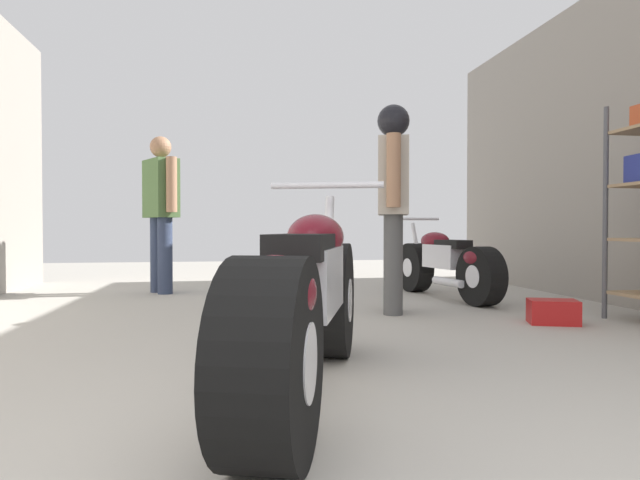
# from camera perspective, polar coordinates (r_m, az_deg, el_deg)

# --- Properties ---
(ground_plane) EXTENTS (16.48, 16.48, 0.00)m
(ground_plane) POSITION_cam_1_polar(r_m,az_deg,el_deg) (4.06, -1.69, -8.94)
(ground_plane) COLOR #A8A399
(motorcycle_maroon_cruiser) EXTENTS (0.90, 2.04, 0.97)m
(motorcycle_maroon_cruiser) POSITION_cam_1_polar(r_m,az_deg,el_deg) (2.30, -1.41, -6.70)
(motorcycle_maroon_cruiser) COLOR black
(motorcycle_maroon_cruiser) RESTS_ON ground_plane
(motorcycle_black_naked) EXTENTS (0.60, 1.81, 0.84)m
(motorcycle_black_naked) POSITION_cam_1_polar(r_m,az_deg,el_deg) (5.73, 13.07, -2.49)
(motorcycle_black_naked) COLOR black
(motorcycle_black_naked) RESTS_ON ground_plane
(mechanic_in_blue) EXTENTS (0.45, 0.66, 1.74)m
(mechanic_in_blue) POSITION_cam_1_polar(r_m,az_deg,el_deg) (6.30, -16.31, 3.57)
(mechanic_in_blue) COLOR #2D3851
(mechanic_in_blue) RESTS_ON ground_plane
(mechanic_with_helmet) EXTENTS (0.37, 0.69, 1.76)m
(mechanic_with_helmet) POSITION_cam_1_polar(r_m,az_deg,el_deg) (4.66, 7.68, 5.36)
(mechanic_with_helmet) COLOR #4C4C4C
(mechanic_with_helmet) RESTS_ON ground_plane
(red_toolbox) EXTENTS (0.40, 0.33, 0.18)m
(red_toolbox) POSITION_cam_1_polar(r_m,az_deg,el_deg) (4.47, 23.21, -6.93)
(red_toolbox) COLOR #B21919
(red_toolbox) RESTS_ON ground_plane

